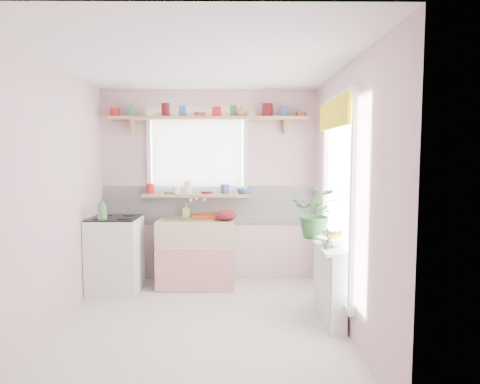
{
  "coord_description": "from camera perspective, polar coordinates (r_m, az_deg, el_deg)",
  "views": [
    {
      "loc": [
        0.36,
        -4.02,
        1.67
      ],
      "look_at": [
        0.4,
        0.55,
        1.26
      ],
      "focal_mm": 32.0,
      "sensor_mm": 36.0,
      "label": 1
    }
  ],
  "objects": [
    {
      "name": "room",
      "position": [
        4.89,
        3.05,
        1.59
      ],
      "size": [
        3.2,
        3.2,
        3.2
      ],
      "color": "silver",
      "rests_on": "ground"
    },
    {
      "name": "sink_unit",
      "position": [
        5.48,
        -5.86,
        -7.99
      ],
      "size": [
        0.95,
        0.65,
        1.11
      ],
      "color": "white",
      "rests_on": "ground"
    },
    {
      "name": "cooker",
      "position": [
        5.41,
        -16.28,
        -8.02
      ],
      "size": [
        0.58,
        0.58,
        0.93
      ],
      "color": "white",
      "rests_on": "ground"
    },
    {
      "name": "radiator_ledge",
      "position": [
        4.5,
        11.81,
        -11.42
      ],
      "size": [
        0.22,
        0.95,
        0.78
      ],
      "color": "white",
      "rests_on": "ground"
    },
    {
      "name": "windowsill",
      "position": [
        5.55,
        -5.74,
        -0.4
      ],
      "size": [
        1.4,
        0.22,
        0.04
      ],
      "primitive_type": "cube",
      "color": "tan",
      "rests_on": "room"
    },
    {
      "name": "pine_shelf",
      "position": [
        5.52,
        -4.27,
        9.77
      ],
      "size": [
        2.52,
        0.24,
        0.04
      ],
      "primitive_type": "cube",
      "color": "tan",
      "rests_on": "room"
    },
    {
      "name": "shelf_crockery",
      "position": [
        5.53,
        -4.73,
        10.53
      ],
      "size": [
        2.47,
        0.11,
        0.12
      ],
      "color": "red",
      "rests_on": "pine_shelf"
    },
    {
      "name": "sill_crockery",
      "position": [
        5.54,
        -6.26,
        0.36
      ],
      "size": [
        1.35,
        0.11,
        0.12
      ],
      "color": "red",
      "rests_on": "windowsill"
    },
    {
      "name": "dish_tray",
      "position": [
        5.58,
        -3.78,
        -3.13
      ],
      "size": [
        0.47,
        0.39,
        0.04
      ],
      "primitive_type": "cube",
      "rotation": [
        0.0,
        0.0,
        -0.21
      ],
      "color": "#F54A15",
      "rests_on": "sink_unit"
    },
    {
      "name": "colander",
      "position": [
        5.31,
        -1.92,
        -3.09
      ],
      "size": [
        0.36,
        0.36,
        0.13
      ],
      "primitive_type": "ellipsoid",
      "rotation": [
        0.0,
        0.0,
        -0.35
      ],
      "color": "maroon",
      "rests_on": "sink_unit"
    },
    {
      "name": "jade_plant",
      "position": [
        4.62,
        10.14,
        -2.74
      ],
      "size": [
        0.61,
        0.58,
        0.54
      ],
      "primitive_type": "imported",
      "rotation": [
        0.0,
        0.0,
        -0.39
      ],
      "color": "#27632C",
      "rests_on": "radiator_ledge"
    },
    {
      "name": "fruit_bowl",
      "position": [
        4.33,
        12.57,
        -6.41
      ],
      "size": [
        0.44,
        0.44,
        0.08
      ],
      "primitive_type": "imported",
      "rotation": [
        0.0,
        0.0,
        0.41
      ],
      "color": "white",
      "rests_on": "radiator_ledge"
    },
    {
      "name": "herb_pot",
      "position": [
        4.12,
        11.51,
        -6.15
      ],
      "size": [
        0.12,
        0.1,
        0.2
      ],
      "primitive_type": "imported",
      "rotation": [
        0.0,
        0.0,
        -0.27
      ],
      "color": "#346629",
      "rests_on": "radiator_ledge"
    },
    {
      "name": "soap_bottle_sink",
      "position": [
        5.6,
        -7.18,
        -2.48
      ],
      "size": [
        0.09,
        0.09,
        0.17
      ],
      "primitive_type": "imported",
      "rotation": [
        0.0,
        0.0,
        -0.24
      ],
      "color": "#D5E365",
      "rests_on": "sink_unit"
    },
    {
      "name": "sill_cup",
      "position": [
        5.51,
        -8.49,
        0.2
      ],
      "size": [
        0.14,
        0.14,
        0.09
      ],
      "primitive_type": "imported",
      "rotation": [
        0.0,
        0.0,
        -0.32
      ],
      "color": "white",
      "rests_on": "windowsill"
    },
    {
      "name": "sill_bowl",
      "position": [
        5.48,
        0.68,
        0.12
      ],
      "size": [
        0.28,
        0.28,
        0.07
      ],
      "primitive_type": "imported",
      "rotation": [
        0.0,
        0.0,
        0.41
      ],
      "color": "#3461AB",
      "rests_on": "windowsill"
    },
    {
      "name": "shelf_vase",
      "position": [
        5.45,
        0.12,
        10.8
      ],
      "size": [
        0.16,
        0.16,
        0.14
      ],
      "primitive_type": "imported",
      "rotation": [
        0.0,
        0.0,
        0.2
      ],
      "color": "#B66C38",
      "rests_on": "pine_shelf"
    },
    {
      "name": "cooker_bottle",
      "position": [
        5.12,
        -17.9,
        -2.1
      ],
      "size": [
        0.13,
        0.13,
        0.27
      ],
      "primitive_type": "imported",
      "rotation": [
        0.0,
        0.0,
        0.36
      ],
      "color": "#43864C",
      "rests_on": "cooker"
    },
    {
      "name": "fruit",
      "position": [
        4.32,
        12.65,
        -5.58
      ],
      "size": [
        0.2,
        0.14,
        0.1
      ],
      "color": "orange",
      "rests_on": "fruit_bowl"
    }
  ]
}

